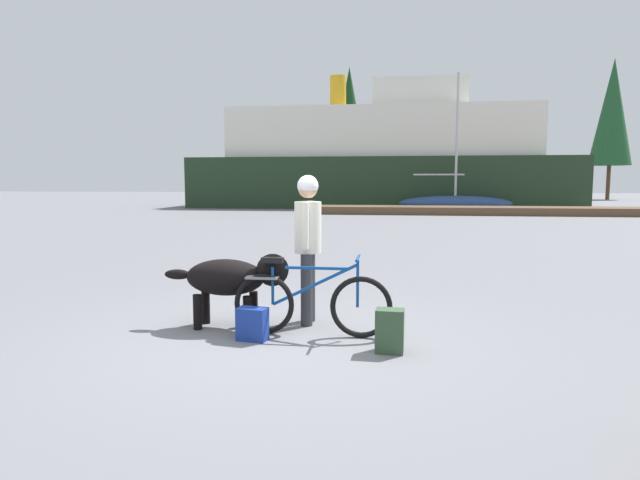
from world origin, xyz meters
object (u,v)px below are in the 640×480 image
object	(u,v)px
person_cyclist	(308,234)
sailboat_moored	(455,202)
handbag_pannier	(252,324)
bicycle	(311,303)
backpack	(390,331)
dog	(234,278)
ferry_boat	(382,161)

from	to	relation	value
person_cyclist	sailboat_moored	xyz separation A→B (m)	(4.33, 25.82, -0.58)
handbag_pannier	person_cyclist	bearing A→B (deg)	58.90
bicycle	backpack	bearing A→B (deg)	-28.10
person_cyclist	sailboat_moored	size ratio (longest dim) A/B	0.23
person_cyclist	handbag_pannier	distance (m)	1.30
bicycle	backpack	xyz separation A→B (m)	(0.88, -0.47, -0.15)
dog	sailboat_moored	distance (m)	26.64
backpack	handbag_pannier	size ratio (longest dim) A/B	1.23
backpack	ferry_boat	size ratio (longest dim) A/B	0.02
backpack	handbag_pannier	bearing A→B (deg)	171.81
person_cyclist	backpack	distance (m)	1.66
bicycle	sailboat_moored	xyz separation A→B (m)	(4.22, 26.35, 0.13)
dog	sailboat_moored	size ratio (longest dim) A/B	0.19
backpack	person_cyclist	bearing A→B (deg)	134.65
bicycle	ferry_boat	world-z (taller)	ferry_boat
backpack	sailboat_moored	size ratio (longest dim) A/B	0.06
bicycle	dog	xyz separation A→B (m)	(-0.94, 0.22, 0.22)
dog	backpack	bearing A→B (deg)	-20.69
bicycle	person_cyclist	xyz separation A→B (m)	(-0.12, 0.54, 0.71)
backpack	handbag_pannier	world-z (taller)	backpack
person_cyclist	dog	distance (m)	1.01
dog	handbag_pannier	bearing A→B (deg)	-53.84
person_cyclist	backpack	size ratio (longest dim) A/B	4.05
bicycle	sailboat_moored	world-z (taller)	sailboat_moored
handbag_pannier	ferry_boat	bearing A→B (deg)	89.19
dog	ferry_boat	world-z (taller)	ferry_boat
bicycle	backpack	world-z (taller)	bicycle
sailboat_moored	bicycle	bearing A→B (deg)	-99.09
dog	backpack	world-z (taller)	dog
ferry_boat	sailboat_moored	xyz separation A→B (m)	(4.36, -5.53, -2.61)
person_cyclist	ferry_boat	xyz separation A→B (m)	(-0.03, 31.35, 2.03)
person_cyclist	handbag_pannier	bearing A→B (deg)	-121.10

